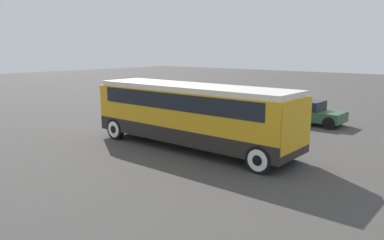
% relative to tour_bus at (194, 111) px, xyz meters
% --- Properties ---
extents(ground_plane, '(120.00, 120.00, 0.00)m').
position_rel_tour_bus_xyz_m(ground_plane, '(-0.10, 0.00, -1.75)').
color(ground_plane, '#423F3D').
extents(tour_bus, '(10.05, 2.67, 2.89)m').
position_rel_tour_bus_xyz_m(tour_bus, '(0.00, 0.00, 0.00)').
color(tour_bus, black).
rests_on(tour_bus, ground_plane).
extents(parked_car_near, '(4.57, 1.92, 1.41)m').
position_rel_tour_bus_xyz_m(parked_car_near, '(1.38, 8.87, -1.04)').
color(parked_car_near, '#2D5638').
rests_on(parked_car_near, ground_plane).
extents(parked_car_mid, '(4.09, 1.96, 1.47)m').
position_rel_tour_bus_xyz_m(parked_car_mid, '(-0.86, 5.14, -1.01)').
color(parked_car_mid, '#BCBCC1').
rests_on(parked_car_mid, ground_plane).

